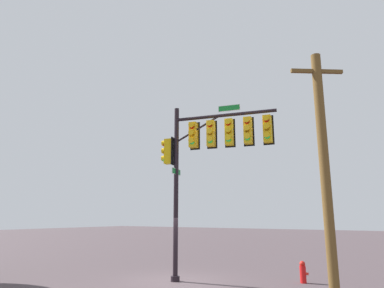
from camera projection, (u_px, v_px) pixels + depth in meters
name	position (u px, v px, depth m)	size (l,w,h in m)	color
ground_plane	(175.00, 281.00, 13.71)	(120.00, 120.00, 0.00)	#483B3F
signal_pole_assembly	(210.00, 146.00, 14.33)	(4.93, 1.59, 7.28)	black
utility_pole	(325.00, 167.00, 11.03)	(1.54, 1.14, 8.04)	brown
fire_hydrant	(303.00, 272.00, 13.43)	(0.33, 0.24, 0.83)	red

